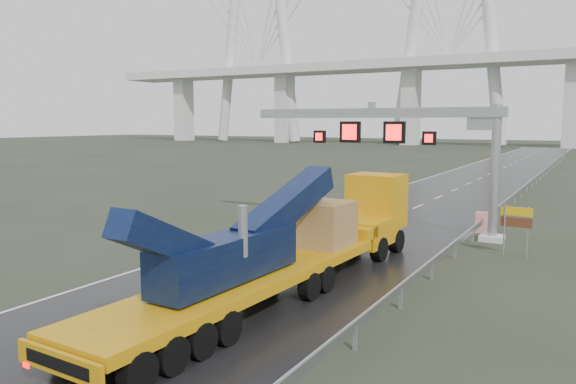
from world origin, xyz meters
The scene contains 7 objects.
ground centered at (0.00, 0.00, 0.00)m, with size 400.00×400.00×0.00m, color #272E20.
road centered at (0.00, 40.00, 0.01)m, with size 11.00×200.00×0.02m, color black.
guardrail centered at (6.10, 30.00, 0.70)m, with size 0.20×140.00×1.40m, color gray, non-canonical shape.
sign_gantry centered at (2.10, 17.99, 5.61)m, with size 14.90×1.20×7.42m.
heavy_haul_truck centered at (1.82, 6.38, 1.75)m, with size 3.68×19.33×4.51m.
exit_sign_pair centered at (8.47, 14.67, 1.69)m, with size 1.41×0.20×2.42m.
striped_barrier centered at (6.00, 20.00, 0.60)m, with size 0.71×0.38×1.20m, color red.
Camera 1 is at (11.73, -12.87, 6.28)m, focal length 35.00 mm.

